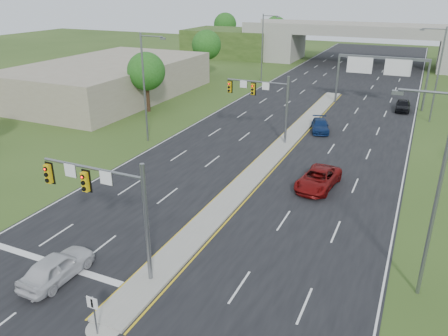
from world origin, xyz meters
TOP-DOWN VIEW (x-y plane):
  - ground at (0.00, 0.00)m, footprint 240.00×240.00m
  - road at (0.00, 35.00)m, footprint 24.00×160.00m
  - median at (0.00, 23.00)m, footprint 2.00×54.00m
  - median_nose at (0.00, -4.00)m, footprint 2.00×2.00m
  - lane_markings at (-0.60, 28.91)m, footprint 23.72×160.00m
  - signal_mast_near at (-2.26, -0.07)m, footprint 6.62×0.60m
  - signal_mast_far at (-2.26, 24.93)m, footprint 6.62×0.60m
  - keep_right_sign at (0.00, -4.53)m, footprint 0.60×0.13m
  - sign_gantry at (6.68, 44.92)m, footprint 11.58×0.44m
  - overpass at (0.00, 80.00)m, footprint 80.00×14.00m
  - lightpole_l_mid at (-13.30, 20.00)m, footprint 2.85×0.25m
  - lightpole_l_far at (-13.30, 55.00)m, footprint 2.85×0.25m
  - lightpole_r_near at (13.30, 5.00)m, footprint 2.85×0.25m
  - lightpole_r_far at (13.30, 40.00)m, footprint 2.85×0.25m
  - tree_l_near at (-20.00, 30.00)m, footprint 4.80×4.80m
  - tree_l_mid at (-24.00, 55.00)m, footprint 5.20×5.20m
  - tree_back_a at (-38.00, 94.00)m, footprint 6.00×6.00m
  - tree_back_b at (-24.00, 94.00)m, footprint 5.60×5.60m
  - commercial_building at (-30.00, 35.00)m, footprint 18.00×30.00m
  - car_white at (-4.77, -2.00)m, footprint 1.89×4.59m
  - car_far_a at (5.57, 15.84)m, footprint 3.11×5.75m
  - car_far_b at (2.31, 30.78)m, footprint 3.01×4.82m
  - car_far_c at (10.16, 43.96)m, footprint 1.90×4.42m

SIDE VIEW (x-z plane):
  - ground at x=0.00m, z-range 0.00..0.00m
  - road at x=0.00m, z-range 0.00..0.02m
  - lane_markings at x=-0.60m, z-range 0.02..0.03m
  - median at x=0.00m, z-range 0.02..0.18m
  - median_nose at x=0.00m, z-range 0.02..0.18m
  - car_far_b at x=2.31m, z-range 0.02..1.32m
  - car_far_c at x=10.16m, z-range 0.02..1.51m
  - car_far_a at x=5.57m, z-range 0.02..1.55m
  - car_white at x=-4.77m, z-range 0.02..1.58m
  - keep_right_sign at x=0.00m, z-range 0.42..2.62m
  - commercial_building at x=-30.00m, z-range 0.00..5.00m
  - overpass at x=0.00m, z-range -0.50..7.60m
  - signal_mast_near at x=-2.26m, z-range 1.23..8.23m
  - signal_mast_far at x=-2.26m, z-range 1.23..8.23m
  - tree_l_near at x=-20.00m, z-range 1.38..8.98m
  - sign_gantry at x=6.68m, z-range 1.90..8.58m
  - tree_l_mid at x=-24.00m, z-range 1.44..9.57m
  - tree_back_b at x=-24.00m, z-range 1.35..9.67m
  - tree_back_a at x=-38.00m, z-range 1.41..10.26m
  - lightpole_l_mid at x=-13.30m, z-range 0.60..11.60m
  - lightpole_l_far at x=-13.30m, z-range 0.60..11.60m
  - lightpole_r_near at x=13.30m, z-range 0.60..11.60m
  - lightpole_r_far at x=13.30m, z-range 0.60..11.60m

